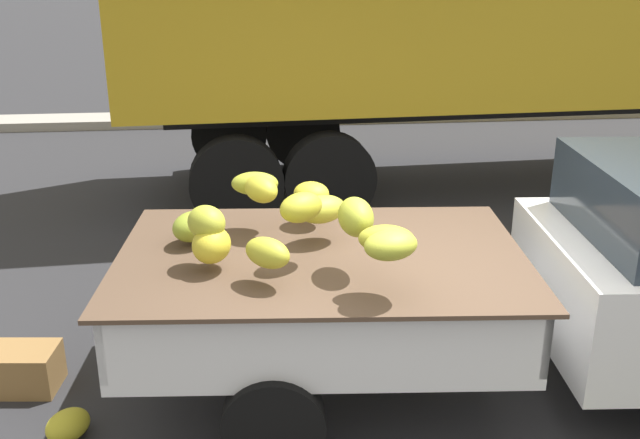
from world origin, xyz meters
The scene contains 5 objects.
ground centered at (0.00, 0.00, 0.00)m, with size 220.00×220.00×0.00m, color #28282B.
curb_strip centered at (0.00, 9.33, 0.08)m, with size 80.00×0.80×0.16m, color gray.
pickup_truck centered at (1.22, 0.22, 0.89)m, with size 5.03×2.19×1.70m.
fallen_banana_bunch_near_tailgate centered at (-2.43, -0.03, 0.10)m, with size 0.31×0.24×0.20m, color gold.
produce_crate centered at (-2.89, 0.61, 0.16)m, with size 0.52×0.36×0.32m, color olive.
Camera 1 is at (-1.18, -4.16, 3.03)m, focal length 40.57 mm.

